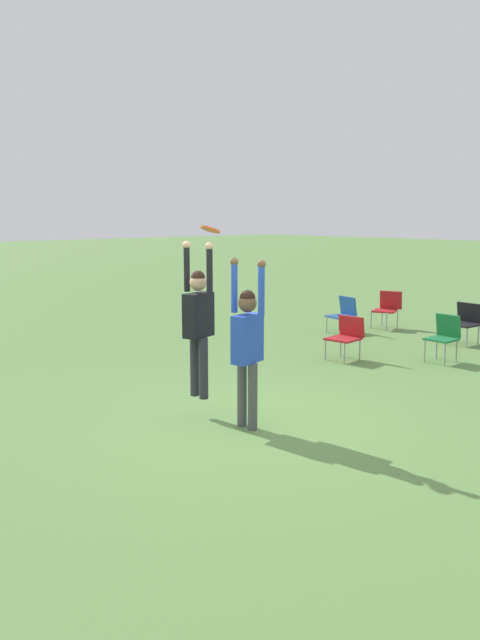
{
  "coord_description": "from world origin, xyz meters",
  "views": [
    {
      "loc": [
        5.8,
        -5.18,
        2.62
      ],
      "look_at": [
        -0.08,
        0.11,
        1.3
      ],
      "focal_mm": 35.0,
      "sensor_mm": 36.0,
      "label": 1
    }
  ],
  "objects": [
    {
      "name": "camping_chair_1",
      "position": [
        -0.52,
        6.78,
        0.5
      ],
      "size": [
        0.59,
        0.63,
        0.85
      ],
      "rotation": [
        0.0,
        0.0,
        3.07
      ],
      "color": "gray",
      "rests_on": "ground_plane"
    },
    {
      "name": "camping_chair_4",
      "position": [
        0.04,
        4.99,
        0.51
      ],
      "size": [
        0.48,
        0.52,
        0.86
      ],
      "rotation": [
        0.0,
        0.0,
        3.12
      ],
      "color": "gray",
      "rests_on": "ground_plane"
    },
    {
      "name": "person_defending",
      "position": [
        0.29,
        -0.11,
        1.12
      ],
      "size": [
        0.59,
        0.47,
        2.12
      ],
      "rotation": [
        0.0,
        0.0,
        -1.35
      ],
      "color": "#4C4C51",
      "rests_on": "ground_plane"
    },
    {
      "name": "camping_chair_2",
      "position": [
        -3.05,
        5.97,
        0.46
      ],
      "size": [
        0.61,
        0.65,
        0.81
      ],
      "rotation": [
        0.0,
        0.0,
        2.96
      ],
      "color": "gray",
      "rests_on": "ground_plane"
    },
    {
      "name": "person_jumping",
      "position": [
        -0.46,
        -0.27,
        1.34
      ],
      "size": [
        0.57,
        0.45,
        2.04
      ],
      "rotation": [
        0.0,
        0.0,
        1.79
      ],
      "color": "#2D2D38",
      "rests_on": "ground_plane"
    },
    {
      "name": "frisbee",
      "position": [
        -0.26,
        -0.23,
        2.46
      ],
      "size": [
        0.26,
        0.25,
        0.1
      ],
      "color": "#E04C23"
    },
    {
      "name": "ground_plane",
      "position": [
        0.0,
        0.0,
        0.0
      ],
      "size": [
        120.0,
        120.0,
        0.0
      ],
      "primitive_type": "plane",
      "color": "#608C47"
    },
    {
      "name": "camping_chair_0",
      "position": [
        -1.27,
        3.82,
        0.47
      ],
      "size": [
        0.58,
        0.61,
        0.8
      ],
      "rotation": [
        0.0,
        0.0,
        3.25
      ],
      "color": "gray",
      "rests_on": "ground_plane"
    },
    {
      "name": "camping_chair_5",
      "position": [
        -2.7,
        7.15,
        0.51
      ],
      "size": [
        0.68,
        0.73,
        0.88
      ],
      "rotation": [
        0.0,
        0.0,
        3.57
      ],
      "color": "gray",
      "rests_on": "ground_plane"
    }
  ]
}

